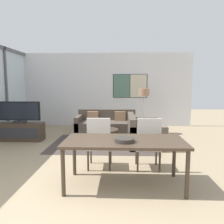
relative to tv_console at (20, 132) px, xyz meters
name	(u,v)px	position (x,y,z in m)	size (l,w,h in m)	color
ground_plane	(56,217)	(2.12, -3.60, -0.26)	(24.00, 24.00, 0.00)	#9E896B
wall_back	(102,90)	(2.16, 2.42, 1.15)	(6.93, 0.09, 2.80)	silver
area_rug	(103,144)	(2.42, -0.27, -0.25)	(2.78, 2.01, 0.01)	#473D38
tv_console	(20,132)	(0.00, 0.00, 0.00)	(1.34, 0.43, 0.51)	#423326
television	(19,112)	(0.00, 0.00, 0.56)	(1.22, 0.20, 0.61)	#2D2D33
sofa_main	(106,126)	(2.42, 0.96, 0.01)	(1.91, 0.90, 0.77)	#51473D
sofa_side	(142,134)	(3.48, -0.19, 0.01)	(0.90, 1.64, 0.77)	#51473D
coffee_table	(103,133)	(2.42, -0.27, 0.05)	(0.82, 0.82, 0.40)	#423326
dining_table	(124,144)	(2.95, -2.73, 0.41)	(1.86, 0.87, 0.74)	#423326
dining_chair_left	(99,142)	(2.49, -2.06, 0.27)	(0.46, 0.46, 0.99)	beige
dining_chair_centre	(148,142)	(3.40, -2.07, 0.27)	(0.46, 0.46, 0.99)	beige
fruit_bowl	(124,140)	(2.95, -2.85, 0.52)	(0.30, 0.30, 0.06)	#332D28
floor_lamp	(144,96)	(3.64, 1.02, 0.98)	(0.34, 0.34, 1.47)	#2D2D33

